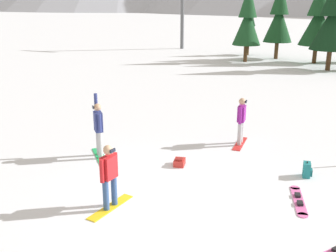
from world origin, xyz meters
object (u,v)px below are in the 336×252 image
object	(u,v)px
loose_snowboard_near_left	(299,200)
pine_tree_short	(249,27)
snowboarder_background	(241,120)
backpack_teal	(307,170)
pine_tree_tall	(279,16)
snowboarder_foreground	(109,176)
snowboarder_midground	(99,128)
pine_tree_young	(319,18)
backpack_red	(179,162)
pine_tree_broad	(247,19)
pine_tree_leaning	(334,18)

from	to	relation	value
loose_snowboard_near_left	pine_tree_short	xyz separation A→B (m)	(-6.62, 27.91, 2.47)
snowboarder_background	backpack_teal	world-z (taller)	snowboarder_background
pine_tree_tall	snowboarder_foreground	bearing A→B (deg)	-90.96
snowboarder_midground	pine_tree_young	size ratio (longest dim) A/B	0.32
snowboarder_midground	pine_tree_short	distance (m)	27.14
snowboarder_midground	pine_tree_short	world-z (taller)	pine_tree_short
loose_snowboard_near_left	pine_tree_tall	world-z (taller)	pine_tree_tall
snowboarder_foreground	pine_tree_short	xyz separation A→B (m)	(-2.27, 29.98, 1.62)
pine_tree_young	pine_tree_tall	xyz separation A→B (m)	(-3.20, 1.41, 0.01)
loose_snowboard_near_left	backpack_red	size ratio (longest dim) A/B	3.27
snowboarder_background	pine_tree_broad	distance (m)	20.40
pine_tree_leaning	snowboarder_background	bearing A→B (deg)	-98.58
pine_tree_leaning	pine_tree_broad	bearing A→B (deg)	162.88
pine_tree_leaning	pine_tree_young	bearing A→B (deg)	107.98
backpack_red	loose_snowboard_near_left	bearing A→B (deg)	-16.59
snowboarder_midground	backpack_teal	world-z (taller)	snowboarder_midground
backpack_teal	pine_tree_leaning	bearing A→B (deg)	89.10
pine_tree_tall	pine_tree_leaning	bearing A→B (deg)	-47.81
snowboarder_background	backpack_red	bearing A→B (deg)	-117.30
snowboarder_foreground	backpack_teal	world-z (taller)	snowboarder_foreground
snowboarder_background	loose_snowboard_near_left	size ratio (longest dim) A/B	0.95
pine_tree_leaning	pine_tree_tall	distance (m)	6.37
backpack_red	pine_tree_broad	bearing A→B (deg)	95.94
backpack_red	pine_tree_tall	xyz separation A→B (m)	(-0.21, 25.28, 3.45)
pine_tree_young	pine_tree_short	world-z (taller)	pine_tree_young
snowboarder_background	loose_snowboard_near_left	world-z (taller)	snowboarder_background
pine_tree_tall	pine_tree_short	distance (m)	3.33
pine_tree_tall	pine_tree_broad	distance (m)	3.48
loose_snowboard_near_left	backpack_teal	bearing A→B (deg)	86.76
snowboarder_midground	pine_tree_tall	bearing A→B (deg)	84.45
snowboarder_background	loose_snowboard_near_left	bearing A→B (deg)	-58.32
snowboarder_background	pine_tree_leaning	distance (m)	18.34
snowboarder_foreground	pine_tree_broad	world-z (taller)	pine_tree_broad
snowboarder_background	pine_tree_tall	distance (m)	22.85
backpack_red	pine_tree_young	size ratio (longest dim) A/B	0.08
snowboarder_midground	backpack_teal	size ratio (longest dim) A/B	4.41
loose_snowboard_near_left	backpack_red	distance (m)	3.82
backpack_teal	pine_tree_young	world-z (taller)	pine_tree_young
backpack_teal	pine_tree_young	size ratio (longest dim) A/B	0.07
backpack_teal	pine_tree_broad	world-z (taller)	pine_tree_broad
pine_tree_young	pine_tree_leaning	xyz separation A→B (m)	(1.07, -3.31, 0.13)
snowboarder_foreground	snowboarder_background	size ratio (longest dim) A/B	0.98
snowboarder_midground	pine_tree_tall	xyz separation A→B (m)	(2.48, 25.55, 2.57)
pine_tree_young	pine_tree_short	distance (m)	6.73
snowboarder_foreground	backpack_teal	size ratio (longest dim) A/B	3.51
pine_tree_young	snowboarder_background	bearing A→B (deg)	-94.40
backpack_teal	pine_tree_young	bearing A→B (deg)	91.87
snowboarder_foreground	pine_tree_young	size ratio (longest dim) A/B	0.25
backpack_teal	pine_tree_young	xyz separation A→B (m)	(-0.76, 23.31, 3.34)
backpack_red	pine_tree_leaning	xyz separation A→B (m)	(4.07, 20.56, 3.58)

